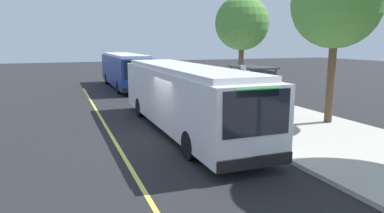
# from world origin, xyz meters

# --- Properties ---
(ground_plane) EXTENTS (120.00, 120.00, 0.00)m
(ground_plane) POSITION_xyz_m (0.00, 0.00, 0.00)
(ground_plane) COLOR #232326
(sidewalk_curb) EXTENTS (44.00, 6.40, 0.15)m
(sidewalk_curb) POSITION_xyz_m (0.00, 6.00, 0.07)
(sidewalk_curb) COLOR #B7B2A8
(sidewalk_curb) RESTS_ON ground_plane
(lane_stripe_center) EXTENTS (36.00, 0.14, 0.01)m
(lane_stripe_center) POSITION_xyz_m (0.00, -2.20, 0.00)
(lane_stripe_center) COLOR #E0D64C
(lane_stripe_center) RESTS_ON ground_plane
(transit_bus_main) EXTENTS (12.40, 2.65, 2.95)m
(transit_bus_main) POSITION_xyz_m (-1.06, 1.01, 1.62)
(transit_bus_main) COLOR white
(transit_bus_main) RESTS_ON ground_plane
(transit_bus_second) EXTENTS (11.28, 2.62, 2.95)m
(transit_bus_second) POSITION_xyz_m (-17.07, 1.31, 1.62)
(transit_bus_second) COLOR navy
(transit_bus_second) RESTS_ON ground_plane
(bus_shelter) EXTENTS (2.90, 1.60, 2.48)m
(bus_shelter) POSITION_xyz_m (-3.70, 6.14, 1.92)
(bus_shelter) COLOR #333338
(bus_shelter) RESTS_ON sidewalk_curb
(waiting_bench) EXTENTS (1.60, 0.48, 0.95)m
(waiting_bench) POSITION_xyz_m (-3.21, 6.03, 0.63)
(waiting_bench) COLOR brown
(waiting_bench) RESTS_ON sidewalk_curb
(route_sign_post) EXTENTS (0.44, 0.08, 2.80)m
(route_sign_post) POSITION_xyz_m (-0.61, 3.77, 1.96)
(route_sign_post) COLOR #333338
(route_sign_post) RESTS_ON sidewalk_curb
(pedestrian_commuter) EXTENTS (0.24, 0.40, 1.69)m
(pedestrian_commuter) POSITION_xyz_m (-0.40, 4.13, 1.12)
(pedestrian_commuter) COLOR #282D47
(pedestrian_commuter) RESTS_ON sidewalk_curb
(street_tree_upstreet) EXTENTS (4.09, 4.09, 7.60)m
(street_tree_upstreet) POSITION_xyz_m (0.43, 7.90, 5.68)
(street_tree_upstreet) COLOR brown
(street_tree_upstreet) RESTS_ON sidewalk_curb
(street_tree_downstreet) EXTENTS (3.77, 3.77, 7.00)m
(street_tree_downstreet) POSITION_xyz_m (-8.54, 8.01, 5.24)
(street_tree_downstreet) COLOR brown
(street_tree_downstreet) RESTS_ON sidewalk_curb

